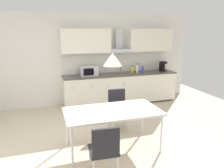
# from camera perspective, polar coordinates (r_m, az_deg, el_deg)

# --- Properties ---
(ground_plane) EXTENTS (8.63, 7.80, 0.02)m
(ground_plane) POSITION_cam_1_polar(r_m,az_deg,el_deg) (4.34, -1.73, -15.66)
(ground_plane) COLOR beige
(wall_back) EXTENTS (6.90, 0.10, 2.61)m
(wall_back) POSITION_cam_1_polar(r_m,az_deg,el_deg) (6.43, -8.39, 6.30)
(wall_back) COLOR silver
(wall_back) RESTS_ON ground_plane
(kitchen_counter) EXTENTS (3.37, 0.68, 0.90)m
(kitchen_counter) POSITION_cam_1_polar(r_m,az_deg,el_deg) (6.52, 2.28, -1.12)
(kitchen_counter) COLOR #333333
(kitchen_counter) RESTS_ON ground_plane
(backsplash_tile) EXTENTS (3.35, 0.02, 0.59)m
(backsplash_tile) POSITION_cam_1_polar(r_m,az_deg,el_deg) (6.66, 1.42, 5.69)
(backsplash_tile) COLOR silver
(backsplash_tile) RESTS_ON kitchen_counter
(upper_wall_cabinets) EXTENTS (3.35, 0.40, 0.66)m
(upper_wall_cabinets) POSITION_cam_1_polar(r_m,az_deg,el_deg) (6.45, 1.92, 11.24)
(upper_wall_cabinets) COLOR silver
(microwave) EXTENTS (0.48, 0.35, 0.28)m
(microwave) POSITION_cam_1_polar(r_m,az_deg,el_deg) (6.14, -6.10, 3.46)
(microwave) COLOR #ADADB2
(microwave) RESTS_ON kitchen_counter
(coffee_maker) EXTENTS (0.18, 0.19, 0.30)m
(coffee_maker) POSITION_cam_1_polar(r_m,az_deg,el_deg) (7.01, 13.08, 4.55)
(coffee_maker) COLOR black
(coffee_maker) RESTS_ON kitchen_counter
(bottle_blue) EXTENTS (0.07, 0.07, 0.21)m
(bottle_blue) POSITION_cam_1_polar(r_m,az_deg,el_deg) (6.64, 7.98, 3.75)
(bottle_blue) COLOR blue
(bottle_blue) RESTS_ON kitchen_counter
(bottle_yellow) EXTENTS (0.07, 0.07, 0.23)m
(bottle_yellow) POSITION_cam_1_polar(r_m,az_deg,el_deg) (6.59, 5.32, 3.82)
(bottle_yellow) COLOR yellow
(bottle_yellow) RESTS_ON kitchen_counter
(bottle_brown) EXTENTS (0.06, 0.06, 0.18)m
(bottle_brown) POSITION_cam_1_polar(r_m,az_deg,el_deg) (6.36, 2.17, 3.33)
(bottle_brown) COLOR brown
(bottle_brown) RESTS_ON kitchen_counter
(bottle_white) EXTENTS (0.07, 0.07, 0.29)m
(bottle_white) POSITION_cam_1_polar(r_m,az_deg,el_deg) (6.57, 6.63, 3.99)
(bottle_white) COLOR white
(bottle_white) RESTS_ON kitchen_counter
(dining_table) EXTENTS (1.68, 0.89, 0.75)m
(dining_table) POSITION_cam_1_polar(r_m,az_deg,el_deg) (3.91, 0.11, -7.48)
(dining_table) COLOR silver
(dining_table) RESTS_ON ground_plane
(chair_far_right) EXTENTS (0.43, 0.43, 0.87)m
(chair_far_right) POSITION_cam_1_polar(r_m,az_deg,el_deg) (4.82, 1.48, -5.51)
(chair_far_right) COLOR black
(chair_far_right) RESTS_ON ground_plane
(chair_near_left) EXTENTS (0.42, 0.42, 0.87)m
(chair_near_left) POSITION_cam_1_polar(r_m,az_deg,el_deg) (3.17, -2.01, -16.34)
(chair_near_left) COLOR black
(chair_near_left) RESTS_ON ground_plane
(pendant_lamp) EXTENTS (0.32, 0.32, 0.22)m
(pendant_lamp) POSITION_cam_1_polar(r_m,az_deg,el_deg) (3.68, 0.11, 6.46)
(pendant_lamp) COLOR silver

